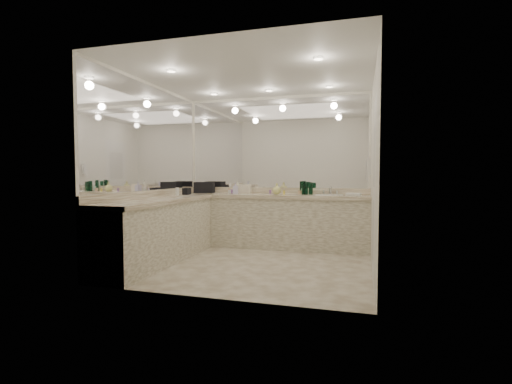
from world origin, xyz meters
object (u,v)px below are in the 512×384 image
(soap_bottle_c, at_px, (277,189))
(wall_phone, at_px, (369,167))
(black_toiletry_bag, at_px, (204,188))
(hand_towel, at_px, (354,195))
(soap_bottle_a, at_px, (238,187))
(soap_bottle_b, at_px, (235,188))
(cream_cosmetic_case, at_px, (243,189))
(sink, at_px, (329,195))

(soap_bottle_c, bearing_deg, wall_phone, -18.77)
(black_toiletry_bag, relative_size, hand_towel, 1.51)
(soap_bottle_a, relative_size, soap_bottle_c, 1.19)
(hand_towel, distance_m, soap_bottle_b, 1.97)
(cream_cosmetic_case, xyz_separation_m, hand_towel, (1.88, -0.16, -0.06))
(hand_towel, xyz_separation_m, soap_bottle_a, (-1.99, 0.16, 0.09))
(cream_cosmetic_case, height_order, soap_bottle_c, soap_bottle_c)
(sink, xyz_separation_m, soap_bottle_b, (-1.58, -0.08, 0.11))
(sink, xyz_separation_m, hand_towel, (0.38, -0.06, 0.02))
(wall_phone, bearing_deg, black_toiletry_bag, 169.39)
(soap_bottle_a, bearing_deg, sink, -3.44)
(wall_phone, bearing_deg, hand_towel, 116.89)
(black_toiletry_bag, relative_size, soap_bottle_a, 1.50)
(cream_cosmetic_case, bearing_deg, hand_towel, -10.96)
(soap_bottle_c, bearing_deg, soap_bottle_a, 172.67)
(sink, relative_size, wall_phone, 1.83)
(sink, xyz_separation_m, black_toiletry_bag, (-2.21, 0.03, 0.10))
(cream_cosmetic_case, xyz_separation_m, soap_bottle_a, (-0.11, 0.00, 0.04))
(wall_phone, bearing_deg, sink, 140.43)
(sink, distance_m, cream_cosmetic_case, 1.50)
(wall_phone, relative_size, black_toiletry_bag, 0.71)
(soap_bottle_c, bearing_deg, sink, -0.16)
(hand_towel, bearing_deg, wall_phone, -63.11)
(hand_towel, distance_m, soap_bottle_a, 2.00)
(hand_towel, height_order, soap_bottle_a, soap_bottle_a)
(cream_cosmetic_case, bearing_deg, soap_bottle_a, 172.50)
(wall_phone, bearing_deg, soap_bottle_b, 169.24)
(hand_towel, bearing_deg, sink, 170.51)
(black_toiletry_bag, height_order, cream_cosmetic_case, black_toiletry_bag)
(soap_bottle_c, bearing_deg, cream_cosmetic_case, 171.62)
(black_toiletry_bag, bearing_deg, hand_towel, -2.02)
(cream_cosmetic_case, distance_m, hand_towel, 1.89)
(wall_phone, height_order, soap_bottle_a, wall_phone)
(soap_bottle_a, height_order, soap_bottle_c, soap_bottle_a)
(soap_bottle_a, distance_m, soap_bottle_b, 0.18)
(soap_bottle_b, distance_m, soap_bottle_c, 0.71)
(sink, bearing_deg, soap_bottle_b, -176.96)
(black_toiletry_bag, distance_m, soap_bottle_c, 1.34)
(hand_towel, xyz_separation_m, soap_bottle_b, (-1.97, -0.02, 0.08))
(sink, distance_m, soap_bottle_a, 1.61)
(sink, bearing_deg, cream_cosmetic_case, 176.41)
(soap_bottle_b, bearing_deg, cream_cosmetic_case, 63.53)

